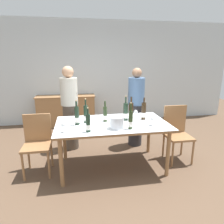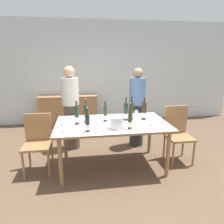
{
  "view_description": "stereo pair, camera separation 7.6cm",
  "coord_description": "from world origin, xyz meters",
  "px_view_note": "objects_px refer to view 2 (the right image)",
  "views": [
    {
      "loc": [
        -0.53,
        -3.01,
        1.77
      ],
      "look_at": [
        0.0,
        0.0,
        0.96
      ],
      "focal_mm": 32.0,
      "sensor_mm": 36.0,
      "label": 1
    },
    {
      "loc": [
        -0.46,
        -3.03,
        1.77
      ],
      "look_at": [
        0.0,
        0.0,
        0.96
      ],
      "focal_mm": 32.0,
      "sensor_mm": 36.0,
      "label": 2
    }
  ],
  "objects_px": {
    "wine_bottle_5": "(126,112)",
    "wine_bottle_6": "(86,114)",
    "wine_bottle_3": "(131,112)",
    "wine_bottle_7": "(88,123)",
    "person_guest_left": "(137,108)",
    "ice_bucket": "(116,122)",
    "wine_bottle_2": "(144,112)",
    "person_host": "(71,108)",
    "wine_glass_1": "(136,112)",
    "wine_bottle_1": "(130,120)",
    "chair_right_end": "(177,130)",
    "wine_bottle_4": "(77,116)",
    "wine_glass_0": "(152,120)",
    "wine_bottle_0": "(105,114)",
    "chair_left_end": "(38,139)",
    "dining_table": "(112,127)",
    "wine_glass_2": "(63,125)",
    "sideboard_cabinet": "(69,110)"
  },
  "relations": [
    {
      "from": "wine_bottle_4",
      "to": "wine_glass_0",
      "type": "height_order",
      "value": "wine_bottle_4"
    },
    {
      "from": "dining_table",
      "to": "wine_bottle_6",
      "type": "xyz_separation_m",
      "value": [
        -0.41,
        0.08,
        0.21
      ]
    },
    {
      "from": "wine_bottle_3",
      "to": "wine_bottle_7",
      "type": "relative_size",
      "value": 1.1
    },
    {
      "from": "person_host",
      "to": "person_guest_left",
      "type": "bearing_deg",
      "value": -2.37
    },
    {
      "from": "wine_bottle_7",
      "to": "chair_left_end",
      "type": "relative_size",
      "value": 0.38
    },
    {
      "from": "dining_table",
      "to": "person_guest_left",
      "type": "relative_size",
      "value": 1.11
    },
    {
      "from": "ice_bucket",
      "to": "chair_left_end",
      "type": "relative_size",
      "value": 0.24
    },
    {
      "from": "wine_bottle_2",
      "to": "wine_bottle_7",
      "type": "bearing_deg",
      "value": -155.15
    },
    {
      "from": "wine_bottle_0",
      "to": "person_guest_left",
      "type": "bearing_deg",
      "value": 44.49
    },
    {
      "from": "wine_bottle_5",
      "to": "wine_bottle_6",
      "type": "xyz_separation_m",
      "value": [
        -0.66,
        -0.02,
        -0.0
      ]
    },
    {
      "from": "wine_bottle_0",
      "to": "person_host",
      "type": "relative_size",
      "value": 0.21
    },
    {
      "from": "dining_table",
      "to": "wine_glass_0",
      "type": "relative_size",
      "value": 12.82
    },
    {
      "from": "wine_bottle_2",
      "to": "person_host",
      "type": "bearing_deg",
      "value": 147.98
    },
    {
      "from": "dining_table",
      "to": "wine_glass_1",
      "type": "bearing_deg",
      "value": 28.64
    },
    {
      "from": "dining_table",
      "to": "wine_bottle_6",
      "type": "bearing_deg",
      "value": 169.04
    },
    {
      "from": "wine_glass_0",
      "to": "ice_bucket",
      "type": "bearing_deg",
      "value": -175.88
    },
    {
      "from": "wine_bottle_5",
      "to": "person_guest_left",
      "type": "distance_m",
      "value": 0.83
    },
    {
      "from": "chair_right_end",
      "to": "wine_glass_1",
      "type": "bearing_deg",
      "value": 166.93
    },
    {
      "from": "wine_bottle_1",
      "to": "wine_bottle_6",
      "type": "bearing_deg",
      "value": 146.94
    },
    {
      "from": "wine_bottle_6",
      "to": "wine_glass_2",
      "type": "xyz_separation_m",
      "value": [
        -0.33,
        -0.39,
        -0.04
      ]
    },
    {
      "from": "wine_bottle_0",
      "to": "wine_bottle_6",
      "type": "xyz_separation_m",
      "value": [
        -0.31,
        -0.02,
        0.02
      ]
    },
    {
      "from": "dining_table",
      "to": "wine_bottle_6",
      "type": "distance_m",
      "value": 0.47
    },
    {
      "from": "wine_bottle_3",
      "to": "wine_glass_0",
      "type": "distance_m",
      "value": 0.43
    },
    {
      "from": "wine_bottle_5",
      "to": "person_host",
      "type": "height_order",
      "value": "person_host"
    },
    {
      "from": "wine_bottle_1",
      "to": "wine_bottle_6",
      "type": "height_order",
      "value": "same"
    },
    {
      "from": "wine_bottle_3",
      "to": "chair_right_end",
      "type": "bearing_deg",
      "value": -2.21
    },
    {
      "from": "person_guest_left",
      "to": "ice_bucket",
      "type": "bearing_deg",
      "value": -119.51
    },
    {
      "from": "wine_bottle_1",
      "to": "wine_bottle_4",
      "type": "xyz_separation_m",
      "value": [
        -0.77,
        0.32,
        0.01
      ]
    },
    {
      "from": "wine_bottle_4",
      "to": "wine_glass_0",
      "type": "bearing_deg",
      "value": -10.98
    },
    {
      "from": "wine_glass_1",
      "to": "chair_left_end",
      "type": "distance_m",
      "value": 1.7
    },
    {
      "from": "wine_bottle_2",
      "to": "wine_glass_1",
      "type": "distance_m",
      "value": 0.19
    },
    {
      "from": "ice_bucket",
      "to": "wine_bottle_3",
      "type": "height_order",
      "value": "wine_bottle_3"
    },
    {
      "from": "wine_bottle_2",
      "to": "wine_glass_2",
      "type": "distance_m",
      "value": 1.36
    },
    {
      "from": "wine_bottle_1",
      "to": "person_guest_left",
      "type": "bearing_deg",
      "value": 69.69
    },
    {
      "from": "chair_left_end",
      "to": "sideboard_cabinet",
      "type": "bearing_deg",
      "value": 81.57
    },
    {
      "from": "ice_bucket",
      "to": "wine_bottle_0",
      "type": "height_order",
      "value": "wine_bottle_0"
    },
    {
      "from": "chair_right_end",
      "to": "person_host",
      "type": "height_order",
      "value": "person_host"
    },
    {
      "from": "chair_left_end",
      "to": "person_guest_left",
      "type": "relative_size",
      "value": 0.58
    },
    {
      "from": "wine_bottle_4",
      "to": "sideboard_cabinet",
      "type": "bearing_deg",
      "value": 96.94
    },
    {
      "from": "chair_left_end",
      "to": "wine_bottle_3",
      "type": "bearing_deg",
      "value": 1.4
    },
    {
      "from": "person_guest_left",
      "to": "wine_bottle_3",
      "type": "bearing_deg",
      "value": -113.04
    },
    {
      "from": "wine_bottle_2",
      "to": "wine_bottle_6",
      "type": "height_order",
      "value": "wine_bottle_6"
    },
    {
      "from": "dining_table",
      "to": "wine_bottle_3",
      "type": "height_order",
      "value": "wine_bottle_3"
    },
    {
      "from": "wine_bottle_1",
      "to": "wine_glass_0",
      "type": "xyz_separation_m",
      "value": [
        0.37,
        0.1,
        -0.04
      ]
    },
    {
      "from": "wine_bottle_4",
      "to": "wine_glass_2",
      "type": "distance_m",
      "value": 0.36
    },
    {
      "from": "wine_bottle_4",
      "to": "wine_bottle_5",
      "type": "distance_m",
      "value": 0.81
    },
    {
      "from": "wine_glass_2",
      "to": "person_host",
      "type": "xyz_separation_m",
      "value": [
        0.05,
        1.19,
        -0.05
      ]
    },
    {
      "from": "wine_bottle_5",
      "to": "person_guest_left",
      "type": "relative_size",
      "value": 0.26
    },
    {
      "from": "wine_glass_2",
      "to": "wine_glass_1",
      "type": "bearing_deg",
      "value": 25.06
    },
    {
      "from": "sideboard_cabinet",
      "to": "person_host",
      "type": "distance_m",
      "value": 1.58
    }
  ]
}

